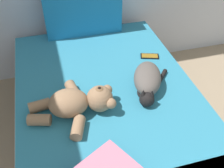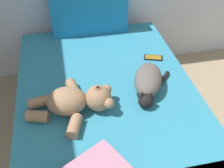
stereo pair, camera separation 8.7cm
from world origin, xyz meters
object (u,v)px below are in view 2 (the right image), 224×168
at_px(cat, 148,82).
at_px(cell_phone, 153,58).
at_px(bed, 108,118).
at_px(patterned_cushion, 89,10).
at_px(teddy_bear, 76,101).

relative_size(cat, cell_phone, 2.57).
bearing_deg(bed, cat, -3.72).
xyz_separation_m(bed, patterned_cushion, (-0.00, 0.87, 0.48)).
bearing_deg(patterned_cushion, teddy_bear, -103.03).
xyz_separation_m(patterned_cushion, cell_phone, (0.44, -0.53, -0.21)).
bearing_deg(teddy_bear, bed, 26.71).
distance_m(bed, cell_phone, 0.62).
height_order(bed, teddy_bear, teddy_bear).
distance_m(bed, teddy_bear, 0.42).
xyz_separation_m(patterned_cushion, teddy_bear, (-0.23, -0.98, -0.14)).
height_order(teddy_bear, cell_phone, teddy_bear).
bearing_deg(cat, patterned_cushion, 107.40).
bearing_deg(bed, teddy_bear, -153.29).
distance_m(teddy_bear, cell_phone, 0.81).
height_order(patterned_cushion, teddy_bear, patterned_cushion).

